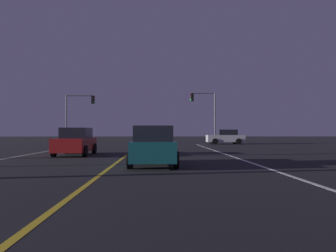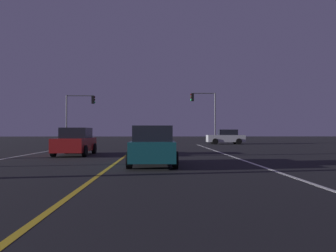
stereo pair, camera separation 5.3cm
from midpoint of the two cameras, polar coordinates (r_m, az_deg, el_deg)
lane_edge_right at (r=15.22m, az=14.86°, el=-6.44°), size 0.16×43.96×0.01m
lane_center_divider at (r=14.73m, az=-9.49°, el=-6.64°), size 0.16×43.96×0.01m
car_crossing_side at (r=38.64m, az=10.03°, el=-1.92°), size 4.30×2.02×1.70m
car_lead_same_lane at (r=14.08m, az=-2.66°, el=-3.58°), size 2.02×4.30×1.70m
car_oncoming at (r=21.01m, az=-15.94°, el=-2.69°), size 2.02×4.30×1.70m
traffic_light_near_right at (r=37.47m, az=6.20°, el=3.42°), size 2.91×0.36×5.89m
traffic_light_near_left at (r=38.14m, az=-15.19°, el=3.08°), size 3.30×0.36×5.58m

